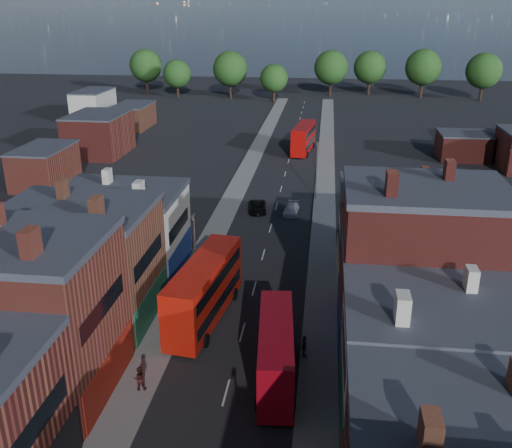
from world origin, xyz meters
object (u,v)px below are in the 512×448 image
(bus_2, at_px, (304,138))
(car_2, at_px, (258,207))
(bus_0, at_px, (204,289))
(car_3, at_px, (291,209))
(ped_3, at_px, (304,346))
(bus_1, at_px, (276,351))
(ped_1, at_px, (140,378))

(bus_2, height_order, car_2, bus_2)
(bus_0, bearing_deg, car_3, 86.03)
(car_2, bearing_deg, car_3, -11.16)
(ped_3, bearing_deg, bus_0, 51.66)
(ped_3, bearing_deg, bus_1, 137.18)
(bus_1, bearing_deg, car_2, 94.07)
(car_2, xyz_separation_m, ped_1, (-3.81, -38.21, 0.37))
(car_3, bearing_deg, bus_0, -96.44)
(bus_2, bearing_deg, ped_1, -89.71)
(ped_1, relative_size, ped_3, 0.99)
(bus_0, distance_m, bus_1, 10.37)
(car_2, bearing_deg, ped_3, -84.49)
(bus_0, height_order, car_2, bus_0)
(ped_1, bearing_deg, ped_3, -164.08)
(bus_0, bearing_deg, car_2, 95.15)
(car_3, distance_m, ped_1, 38.82)
(bus_2, distance_m, car_2, 33.63)
(bus_2, relative_size, ped_1, 6.54)
(car_2, xyz_separation_m, ped_3, (7.59, -32.75, 0.38))
(car_3, relative_size, ped_1, 2.35)
(ped_1, bearing_deg, bus_2, -106.28)
(bus_1, distance_m, ped_3, 3.87)
(ped_1, bearing_deg, bus_1, -175.25)
(ped_1, bearing_deg, bus_0, -113.94)
(car_3, relative_size, ped_3, 2.32)
(car_3, height_order, ped_3, ped_3)
(ped_3, bearing_deg, car_2, 3.07)
(car_3, xyz_separation_m, ped_1, (-8.29, -37.92, 0.41))
(car_2, relative_size, ped_3, 2.58)
(car_3, height_order, ped_1, ped_1)
(bus_2, xyz_separation_m, car_3, (-0.04, -33.54, -2.11))
(bus_0, xyz_separation_m, bus_2, (5.73, 61.26, -0.21))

